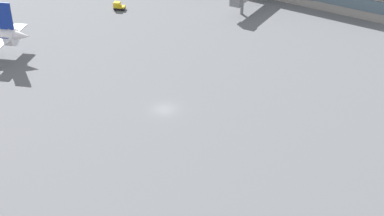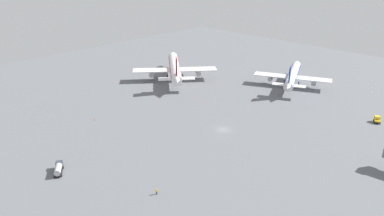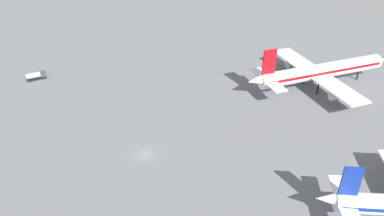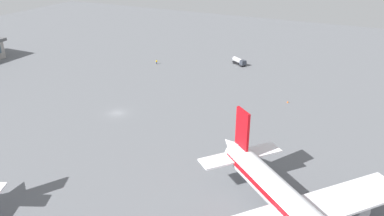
{
  "view_description": "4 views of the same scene",
  "coord_description": "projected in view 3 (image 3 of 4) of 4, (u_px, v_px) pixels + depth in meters",
  "views": [
    {
      "loc": [
        -58.9,
        74.91,
        57.57
      ],
      "look_at": [
        -8.68,
        2.66,
        4.56
      ],
      "focal_mm": 51.17,
      "sensor_mm": 36.0,
      "label": 1
    },
    {
      "loc": [
        -95.41,
        -76.71,
        58.64
      ],
      "look_at": [
        -2.67,
        13.12,
        5.46
      ],
      "focal_mm": 35.33,
      "sensor_mm": 36.0,
      "label": 2
    },
    {
      "loc": [
        45.5,
        -59.11,
        58.06
      ],
      "look_at": [
        4.24,
        15.9,
        6.06
      ],
      "focal_mm": 35.73,
      "sensor_mm": 36.0,
      "label": 3
    },
    {
      "loc": [
        77.75,
        60.39,
        45.05
      ],
      "look_at": [
        -4.57,
        20.61,
        3.7
      ],
      "focal_mm": 36.31,
      "sensor_mm": 36.0,
      "label": 4
    }
  ],
  "objects": [
    {
      "name": "ground",
      "position": [
        145.0,
        154.0,
        93.16
      ],
      "size": [
        288.0,
        288.0,
        0.0
      ],
      "primitive_type": "plane",
      "color": "slate"
    },
    {
      "name": "airplane_taxiing",
      "position": [
        320.0,
        71.0,
        119.86
      ],
      "size": [
        38.6,
        42.3,
        15.71
      ],
      "rotation": [
        0.0,
        0.0,
        0.86
      ],
      "color": "white",
      "rests_on": "ground"
    },
    {
      "name": "fuel_truck",
      "position": [
        36.0,
        76.0,
        126.95
      ],
      "size": [
        5.1,
        6.28,
        2.5
      ],
      "rotation": [
        0.0,
        0.0,
        0.98
      ],
      "color": "black",
      "rests_on": "ground"
    },
    {
      "name": "safety_cone_near_gate",
      "position": [
        147.0,
        68.0,
        134.62
      ],
      "size": [
        0.44,
        0.44,
        0.6
      ],
      "primitive_type": "cone",
      "color": "#EA590C",
      "rests_on": "ground"
    }
  ]
}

